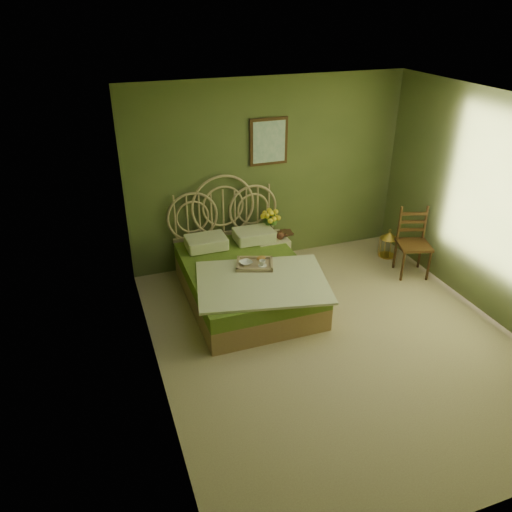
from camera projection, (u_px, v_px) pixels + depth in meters
name	position (u px, v px, depth m)	size (l,w,h in m)	color
floor	(337.00, 341.00, 5.70)	(4.50, 4.50, 0.00)	#C2B28C
ceiling	(359.00, 109.00, 4.49)	(4.50, 4.50, 0.00)	silver
wall_back	(269.00, 173.00, 6.97)	(4.00, 4.00, 0.00)	#5E6937
wall_left	(150.00, 271.00, 4.50)	(4.50, 4.50, 0.00)	#5E6937
wall_right	(502.00, 213.00, 5.69)	(4.50, 4.50, 0.00)	#5E6937
wall_art	(269.00, 142.00, 6.74)	(0.54, 0.04, 0.64)	#371D0F
bed	(245.00, 277.00, 6.39)	(1.74, 2.19, 1.36)	#A28251
nightstand	(270.00, 247.00, 7.07)	(0.46, 0.46, 0.93)	beige
chair	(411.00, 238.00, 6.90)	(0.53, 0.53, 0.95)	#371D0F
birdcage	(388.00, 244.00, 7.48)	(0.26, 0.26, 0.39)	gold
book_lower	(282.00, 234.00, 7.05)	(0.15, 0.20, 0.02)	#381E0F
book_upper	(282.00, 233.00, 7.04)	(0.15, 0.21, 0.02)	#472819
cereal_bowl	(246.00, 263.00, 6.22)	(0.16, 0.16, 0.04)	white
coffee_cup	(262.00, 263.00, 6.17)	(0.08, 0.08, 0.08)	white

